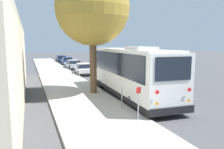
{
  "coord_description": "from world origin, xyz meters",
  "views": [
    {
      "loc": [
        -13.96,
        6.85,
        3.55
      ],
      "look_at": [
        1.09,
        1.09,
        1.3
      ],
      "focal_mm": 35.0,
      "sensor_mm": 36.0,
      "label": 1
    }
  ],
  "objects_px": {
    "shuttle_bus": "(129,70)",
    "parked_sedan_blue": "(67,61)",
    "sign_post_far": "(122,98)",
    "parked_sedan_white": "(84,69)",
    "street_tree": "(92,4)",
    "parked_sedan_navy": "(61,59)",
    "sign_post_near": "(138,103)",
    "parked_sedan_silver": "(73,65)"
  },
  "relations": [
    {
      "from": "shuttle_bus",
      "to": "parked_sedan_blue",
      "type": "bearing_deg",
      "value": 2.79
    },
    {
      "from": "sign_post_far",
      "to": "parked_sedan_blue",
      "type": "bearing_deg",
      "value": -3.5
    },
    {
      "from": "parked_sedan_white",
      "to": "street_tree",
      "type": "bearing_deg",
      "value": 173.93
    },
    {
      "from": "shuttle_bus",
      "to": "parked_sedan_white",
      "type": "relative_size",
      "value": 2.41
    },
    {
      "from": "parked_sedan_navy",
      "to": "sign_post_near",
      "type": "relative_size",
      "value": 3.09
    },
    {
      "from": "parked_sedan_blue",
      "to": "parked_sedan_navy",
      "type": "xyz_separation_m",
      "value": [
        6.7,
        0.05,
        -0.03
      ]
    },
    {
      "from": "parked_sedan_navy",
      "to": "sign_post_far",
      "type": "height_order",
      "value": "sign_post_far"
    },
    {
      "from": "sign_post_near",
      "to": "sign_post_far",
      "type": "bearing_deg",
      "value": 0.0
    },
    {
      "from": "parked_sedan_white",
      "to": "sign_post_far",
      "type": "relative_size",
      "value": 3.89
    },
    {
      "from": "street_tree",
      "to": "sign_post_near",
      "type": "relative_size",
      "value": 6.03
    },
    {
      "from": "sign_post_near",
      "to": "parked_sedan_silver",
      "type": "bearing_deg",
      "value": -3.71
    },
    {
      "from": "parked_sedan_blue",
      "to": "street_tree",
      "type": "height_order",
      "value": "street_tree"
    },
    {
      "from": "shuttle_bus",
      "to": "street_tree",
      "type": "relative_size",
      "value": 1.19
    },
    {
      "from": "street_tree",
      "to": "sign_post_near",
      "type": "height_order",
      "value": "street_tree"
    },
    {
      "from": "parked_sedan_blue",
      "to": "sign_post_near",
      "type": "xyz_separation_m",
      "value": [
        -29.62,
        1.7,
        0.31
      ]
    },
    {
      "from": "sign_post_near",
      "to": "parked_sedan_white",
      "type": "bearing_deg",
      "value": -5.16
    },
    {
      "from": "sign_post_far",
      "to": "parked_sedan_navy",
      "type": "bearing_deg",
      "value": -2.74
    },
    {
      "from": "parked_sedan_silver",
      "to": "parked_sedan_navy",
      "type": "xyz_separation_m",
      "value": [
        13.3,
        -0.16,
        -0.01
      ]
    },
    {
      "from": "parked_sedan_navy",
      "to": "parked_sedan_white",
      "type": "bearing_deg",
      "value": 179.74
    },
    {
      "from": "parked_sedan_white",
      "to": "sign_post_far",
      "type": "bearing_deg",
      "value": 178.12
    },
    {
      "from": "shuttle_bus",
      "to": "parked_sedan_white",
      "type": "height_order",
      "value": "shuttle_bus"
    },
    {
      "from": "parked_sedan_silver",
      "to": "sign_post_far",
      "type": "bearing_deg",
      "value": 171.53
    },
    {
      "from": "parked_sedan_white",
      "to": "sign_post_near",
      "type": "bearing_deg",
      "value": 178.76
    },
    {
      "from": "parked_sedan_navy",
      "to": "sign_post_far",
      "type": "xyz_separation_m",
      "value": [
        -34.47,
        1.65,
        0.14
      ]
    },
    {
      "from": "shuttle_bus",
      "to": "sign_post_near",
      "type": "relative_size",
      "value": 7.18
    },
    {
      "from": "shuttle_bus",
      "to": "sign_post_near",
      "type": "height_order",
      "value": "shuttle_bus"
    },
    {
      "from": "parked_sedan_blue",
      "to": "parked_sedan_navy",
      "type": "height_order",
      "value": "parked_sedan_blue"
    },
    {
      "from": "street_tree",
      "to": "sign_post_far",
      "type": "height_order",
      "value": "street_tree"
    },
    {
      "from": "parked_sedan_blue",
      "to": "sign_post_far",
      "type": "distance_m",
      "value": 27.82
    },
    {
      "from": "parked_sedan_blue",
      "to": "parked_sedan_silver",
      "type": "bearing_deg",
      "value": 179.37
    },
    {
      "from": "parked_sedan_navy",
      "to": "sign_post_far",
      "type": "bearing_deg",
      "value": 177.41
    },
    {
      "from": "parked_sedan_white",
      "to": "parked_sedan_blue",
      "type": "height_order",
      "value": "parked_sedan_blue"
    },
    {
      "from": "sign_post_far",
      "to": "parked_sedan_white",
      "type": "bearing_deg",
      "value": -5.8
    },
    {
      "from": "parked_sedan_white",
      "to": "parked_sedan_navy",
      "type": "xyz_separation_m",
      "value": [
        19.63,
        -0.14,
        -0.02
      ]
    },
    {
      "from": "shuttle_bus",
      "to": "parked_sedan_navy",
      "type": "relative_size",
      "value": 2.32
    },
    {
      "from": "parked_sedan_white",
      "to": "sign_post_near",
      "type": "xyz_separation_m",
      "value": [
        -16.69,
        1.51,
        0.32
      ]
    },
    {
      "from": "parked_sedan_silver",
      "to": "sign_post_far",
      "type": "xyz_separation_m",
      "value": [
        -21.17,
        1.49,
        0.14
      ]
    },
    {
      "from": "shuttle_bus",
      "to": "parked_sedan_white",
      "type": "bearing_deg",
      "value": 4.1
    },
    {
      "from": "sign_post_far",
      "to": "street_tree",
      "type": "bearing_deg",
      "value": 4.29
    },
    {
      "from": "street_tree",
      "to": "sign_post_near",
      "type": "distance_m",
      "value": 8.24
    },
    {
      "from": "shuttle_bus",
      "to": "sign_post_near",
      "type": "xyz_separation_m",
      "value": [
        -4.97,
        1.85,
        -0.9
      ]
    },
    {
      "from": "parked_sedan_white",
      "to": "parked_sedan_navy",
      "type": "relative_size",
      "value": 0.96
    }
  ]
}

